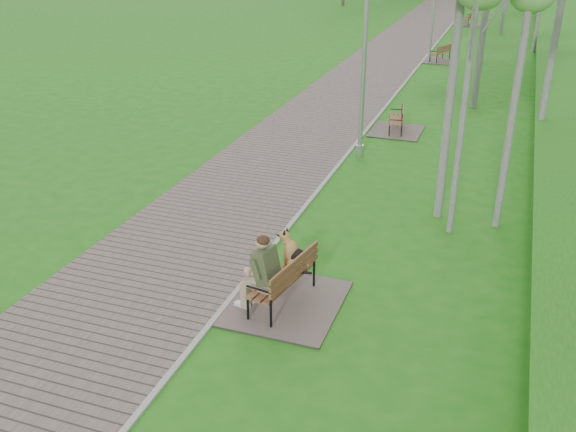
# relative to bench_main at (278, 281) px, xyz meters

# --- Properties ---
(ground) EXTENTS (120.00, 120.00, 0.00)m
(ground) POSITION_rel_bench_main_xyz_m (-0.85, 4.76, -0.48)
(ground) COLOR #1E6A15
(ground) RESTS_ON ground
(walkway) EXTENTS (3.50, 67.00, 0.04)m
(walkway) POSITION_rel_bench_main_xyz_m (-2.60, 26.26, -0.46)
(walkway) COLOR #62564F
(walkway) RESTS_ON ground
(kerb) EXTENTS (0.10, 67.00, 0.05)m
(kerb) POSITION_rel_bench_main_xyz_m (-0.85, 26.26, -0.45)
(kerb) COLOR #999993
(kerb) RESTS_ON ground
(bench_main) EXTENTS (1.94, 2.15, 1.69)m
(bench_main) POSITION_rel_bench_main_xyz_m (0.00, 0.00, 0.00)
(bench_main) COLOR #62564F
(bench_main) RESTS_ON ground
(bench_second) EXTENTS (1.57, 1.74, 0.96)m
(bench_second) POSITION_rel_bench_main_xyz_m (0.02, 10.62, -0.30)
(bench_second) COLOR #62564F
(bench_second) RESTS_ON ground
(bench_third) EXTENTS (1.54, 1.71, 0.94)m
(bench_third) POSITION_rel_bench_main_xyz_m (-0.10, 22.14, -0.31)
(bench_third) COLOR #62564F
(bench_third) RESTS_ON ground
(bench_far) EXTENTS (1.57, 1.74, 0.96)m
(bench_far) POSITION_rel_bench_main_xyz_m (0.04, 34.01, -0.30)
(bench_far) COLOR #62564F
(bench_far) RESTS_ON ground
(lamp_post_near) EXTENTS (0.22, 0.22, 5.58)m
(lamp_post_near) POSITION_rel_bench_main_xyz_m (-0.51, 8.03, 2.13)
(lamp_post_near) COLOR #A3A6AC
(lamp_post_near) RESTS_ON ground
(lamp_post_second) EXTENTS (0.18, 0.18, 4.55)m
(lamp_post_second) POSITION_rel_bench_main_xyz_m (-0.56, 21.83, 1.65)
(lamp_post_second) COLOR #A3A6AC
(lamp_post_second) RESTS_ON ground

